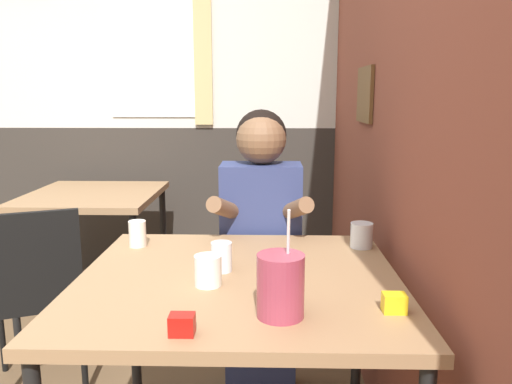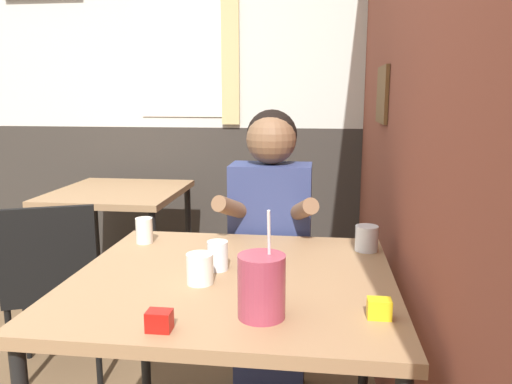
{
  "view_description": "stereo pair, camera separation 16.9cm",
  "coord_description": "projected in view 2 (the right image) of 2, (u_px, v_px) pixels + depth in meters",
  "views": [
    {
      "loc": [
        0.68,
        -1.11,
        1.32
      ],
      "look_at": [
        0.64,
        0.55,
        1.0
      ],
      "focal_mm": 35.0,
      "sensor_mm": 36.0,
      "label": 1
    },
    {
      "loc": [
        0.85,
        -1.09,
        1.32
      ],
      "look_at": [
        0.64,
        0.55,
        1.0
      ],
      "focal_mm": 35.0,
      "sensor_mm": 36.0,
      "label": 2
    }
  ],
  "objects": [
    {
      "name": "main_table",
      "position": [
        233.0,
        295.0,
        1.57
      ],
      "size": [
        1.0,
        0.93,
        0.77
      ],
      "color": "#93704C",
      "rests_on": "ground_plane"
    },
    {
      "name": "background_table",
      "position": [
        119.0,
        204.0,
        2.99
      ],
      "size": [
        0.73,
        0.79,
        0.77
      ],
      "color": "#93704C",
      "rests_on": "ground_plane"
    },
    {
      "name": "back_wall",
      "position": [
        197.0,
        90.0,
        3.45
      ],
      "size": [
        5.27,
        0.09,
        2.7
      ],
      "color": "silver",
      "rests_on": "ground_plane"
    },
    {
      "name": "glass_by_brick",
      "position": [
        367.0,
        238.0,
        1.8
      ],
      "size": [
        0.08,
        0.08,
        0.09
      ],
      "color": "silver",
      "rests_on": "main_table"
    },
    {
      "name": "glass_center",
      "position": [
        200.0,
        269.0,
        1.49
      ],
      "size": [
        0.08,
        0.08,
        0.09
      ],
      "color": "silver",
      "rests_on": "main_table"
    },
    {
      "name": "person_seated",
      "position": [
        271.0,
        248.0,
        2.16
      ],
      "size": [
        0.42,
        0.41,
        1.26
      ],
      "color": "navy",
      "rests_on": "ground_plane"
    },
    {
      "name": "glass_near_pitcher",
      "position": [
        218.0,
        256.0,
        1.6
      ],
      "size": [
        0.07,
        0.07,
        0.09
      ],
      "color": "silver",
      "rests_on": "main_table"
    },
    {
      "name": "condiment_mustard",
      "position": [
        379.0,
        309.0,
        1.26
      ],
      "size": [
        0.06,
        0.04,
        0.05
      ],
      "color": "yellow",
      "rests_on": "main_table"
    },
    {
      "name": "brick_wall_right",
      "position": [
        395.0,
        88.0,
        2.15
      ],
      "size": [
        0.08,
        4.32,
        2.7
      ],
      "color": "brown",
      "rests_on": "ground_plane"
    },
    {
      "name": "glass_far_side",
      "position": [
        144.0,
        230.0,
        1.9
      ],
      "size": [
        0.06,
        0.06,
        0.1
      ],
      "color": "silver",
      "rests_on": "main_table"
    },
    {
      "name": "cocktail_pitcher",
      "position": [
        262.0,
        286.0,
        1.26
      ],
      "size": [
        0.12,
        0.12,
        0.28
      ],
      "color": "#99384C",
      "rests_on": "main_table"
    },
    {
      "name": "condiment_ketchup",
      "position": [
        159.0,
        321.0,
        1.19
      ],
      "size": [
        0.06,
        0.04,
        0.05
      ],
      "color": "#B7140F",
      "rests_on": "main_table"
    },
    {
      "name": "chair_near_window",
      "position": [
        53.0,
        278.0,
        2.26
      ],
      "size": [
        0.52,
        0.52,
        0.86
      ],
      "rotation": [
        0.0,
        0.0,
        0.39
      ],
      "color": "black",
      "rests_on": "ground_plane"
    }
  ]
}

